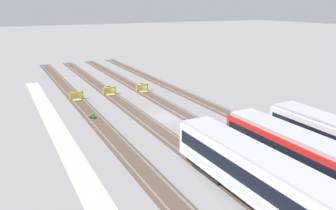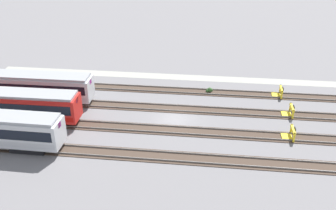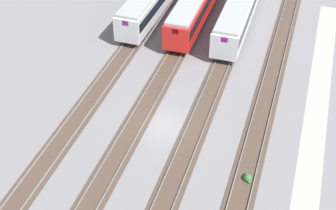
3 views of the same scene
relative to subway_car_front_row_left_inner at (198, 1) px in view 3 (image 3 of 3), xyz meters
name	(u,v)px [view 3 (image 3 of 3)]	position (x,y,z in m)	size (l,w,h in m)	color
ground_plane	(165,127)	(-19.57, -2.51, -2.04)	(400.00, 400.00, 0.00)	slate
service_walkway	(311,159)	(-19.57, -14.75, -2.04)	(54.00, 2.00, 0.01)	#9E9E93
rail_track_nearest	(253,146)	(-19.57, -10.16, -2.00)	(90.00, 2.24, 0.21)	#47382D
rail_track_near_inner	(194,133)	(-19.57, -5.06, -2.00)	(90.00, 2.24, 0.21)	#47382D
rail_track_middle	(137,121)	(-19.57, 0.04, -2.00)	(90.00, 2.24, 0.21)	#47382D
rail_track_far_inner	(84,109)	(-19.57, 5.14, -2.00)	(90.00, 2.24, 0.21)	#47382D
subway_car_front_row_left_inner	(198,1)	(0.00, 0.00, 0.00)	(18.02, 2.99, 3.70)	red
subway_car_front_row_rightmost	(240,8)	(0.00, -5.01, 0.00)	(18.02, 2.98, 3.70)	silver
weed_clump	(248,178)	(-23.33, -10.37, -1.80)	(0.92, 0.70, 0.64)	#38602D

